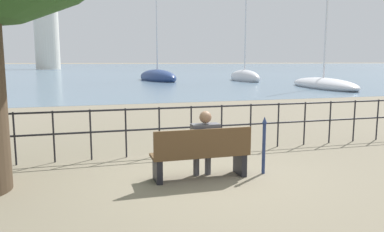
{
  "coord_description": "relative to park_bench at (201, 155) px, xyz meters",
  "views": [
    {
      "loc": [
        -1.91,
        -6.03,
        2.02
      ],
      "look_at": [
        0.0,
        0.5,
        1.02
      ],
      "focal_mm": 35.0,
      "sensor_mm": 36.0,
      "label": 1
    }
  ],
  "objects": [
    {
      "name": "ground_plane",
      "position": [
        0.0,
        0.06,
        -0.43
      ],
      "size": [
        1000.0,
        1000.0,
        0.0
      ],
      "primitive_type": "plane",
      "color": "#7A705B"
    },
    {
      "name": "harbor_water",
      "position": [
        0.0,
        161.82,
        -0.42
      ],
      "size": [
        600.0,
        300.0,
        0.01
      ],
      "color": "slate",
      "rests_on": "ground_plane"
    },
    {
      "name": "park_bench",
      "position": [
        0.0,
        0.0,
        0.0
      ],
      "size": [
        1.71,
        0.45,
        0.9
      ],
      "color": "brown",
      "rests_on": "ground_plane"
    },
    {
      "name": "seated_person_left",
      "position": [
        0.09,
        0.08,
        0.22
      ],
      "size": [
        0.49,
        0.35,
        1.18
      ],
      "color": "#4C4C51",
      "rests_on": "ground_plane"
    },
    {
      "name": "promenade_railing",
      "position": [
        0.0,
        1.85,
        0.26
      ],
      "size": [
        12.23,
        0.04,
        1.05
      ],
      "color": "black",
      "rests_on": "ground_plane"
    },
    {
      "name": "closed_umbrella",
      "position": [
        1.18,
        -0.02,
        0.16
      ],
      "size": [
        0.09,
        0.09,
        1.05
      ],
      "color": "navy",
      "rests_on": "ground_plane"
    },
    {
      "name": "sailboat_0",
      "position": [
        15.83,
        18.78,
        -0.17
      ],
      "size": [
        3.73,
        9.22,
        9.96
      ],
      "rotation": [
        0.0,
        0.0,
        -0.13
      ],
      "color": "silver",
      "rests_on": "ground_plane"
    },
    {
      "name": "sailboat_2",
      "position": [
        5.69,
        33.01,
        -0.06
      ],
      "size": [
        3.87,
        8.49,
        10.89
      ],
      "rotation": [
        0.0,
        0.0,
        0.18
      ],
      "color": "navy",
      "rests_on": "ground_plane"
    },
    {
      "name": "sailboat_4",
      "position": [
        14.29,
        29.94,
        -0.03
      ],
      "size": [
        2.13,
        6.77,
        12.33
      ],
      "rotation": [
        0.0,
        0.0,
        -0.04
      ],
      "color": "silver",
      "rests_on": "ground_plane"
    },
    {
      "name": "harbor_lighthouse",
      "position": [
        -10.27,
        98.82,
        8.17
      ],
      "size": [
        6.07,
        6.07,
        18.48
      ],
      "color": "silver",
      "rests_on": "ground_plane"
    }
  ]
}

